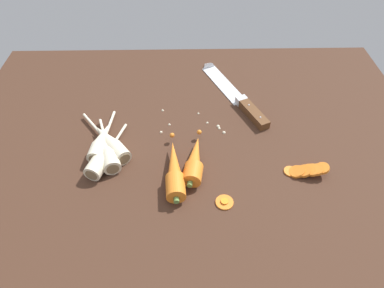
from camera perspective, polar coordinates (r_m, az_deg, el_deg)
ground_plane at (r=86.43cm, az=-0.03°, el=-0.69°), size 120.00×90.00×4.00cm
chefs_knife at (r=100.85cm, az=6.48°, el=8.85°), size 17.29×33.04×4.18cm
whole_carrot at (r=76.23cm, az=-2.95°, el=-4.41°), size 5.18×20.47×4.20cm
whole_carrot_second at (r=78.06cm, az=0.35°, el=-2.76°), size 6.22×17.41×4.20cm
parsnip_front at (r=82.72cm, az=-13.83°, el=-1.08°), size 8.20×18.48×4.00cm
parsnip_mid_left at (r=81.71cm, az=-14.54°, el=-2.00°), size 7.70×18.13×4.00cm
parsnip_mid_right at (r=84.61cm, az=-13.56°, el=0.28°), size 14.75×18.42×4.00cm
parsnip_back at (r=85.26cm, az=-14.84°, el=0.39°), size 5.07×18.21×4.00cm
carrot_slice_stack at (r=81.49cm, az=18.51°, el=-4.19°), size 9.71×4.05×3.30cm
carrot_slice_stray_near at (r=73.43cm, az=5.45°, el=-9.57°), size 3.83×3.83×0.70cm
mince_crumbs at (r=89.17cm, az=1.60°, el=3.18°), size 16.90×9.89×0.88cm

